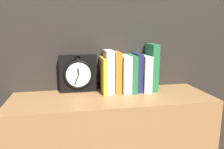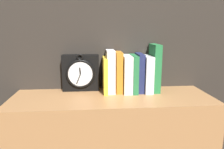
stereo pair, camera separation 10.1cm
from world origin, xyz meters
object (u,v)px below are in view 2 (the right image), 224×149
(book_slot0_yellow, at_px, (105,75))
(book_slot2_orange, at_px, (119,72))
(clock, at_px, (81,73))
(book_slot7_green, at_px, (155,68))
(book_slot6_white, at_px, (147,74))
(book_slot4_green, at_px, (134,74))
(book_slot5_navy, at_px, (139,73))
(book_slot3_white, at_px, (127,74))
(book_slot1_white, at_px, (111,71))

(book_slot0_yellow, distance_m, book_slot2_orange, 0.07)
(clock, xyz_separation_m, book_slot7_green, (0.38, -0.03, 0.03))
(clock, relative_size, book_slot6_white, 1.06)
(book_slot4_green, height_order, book_slot6_white, book_slot4_green)
(book_slot2_orange, xyz_separation_m, book_slot5_navy, (0.11, -0.00, -0.00))
(book_slot0_yellow, xyz_separation_m, book_slot2_orange, (0.07, 0.01, 0.01))
(book_slot0_yellow, distance_m, book_slot6_white, 0.21)
(clock, height_order, book_slot4_green, clock)
(book_slot3_white, distance_m, book_slot4_green, 0.04)
(book_slot7_green, bearing_deg, book_slot1_white, 179.54)
(book_slot3_white, relative_size, book_slot7_green, 0.77)
(book_slot1_white, bearing_deg, book_slot2_orange, 2.29)
(book_slot3_white, height_order, book_slot4_green, book_slot4_green)
(book_slot1_white, height_order, book_slot3_white, book_slot1_white)
(book_slot4_green, distance_m, book_slot7_green, 0.11)
(book_slot0_yellow, bearing_deg, book_slot6_white, 0.07)
(book_slot7_green, bearing_deg, book_slot4_green, -176.20)
(book_slot3_white, bearing_deg, clock, 170.44)
(book_slot3_white, height_order, book_slot6_white, book_slot3_white)
(book_slot2_orange, height_order, book_slot6_white, book_slot2_orange)
(book_slot7_green, bearing_deg, book_slot2_orange, 178.96)
(book_slot1_white, height_order, book_slot5_navy, book_slot1_white)
(book_slot2_orange, relative_size, book_slot6_white, 1.11)
(book_slot6_white, xyz_separation_m, book_slot7_green, (0.04, 0.01, 0.03))
(book_slot1_white, height_order, book_slot7_green, book_slot7_green)
(book_slot0_yellow, bearing_deg, book_slot2_orange, 8.33)
(clock, bearing_deg, book_slot5_navy, -6.20)
(book_slot4_green, bearing_deg, book_slot1_white, 175.49)
(book_slot2_orange, relative_size, book_slot7_green, 0.84)
(book_slot1_white, distance_m, book_slot3_white, 0.08)
(book_slot0_yellow, relative_size, book_slot6_white, 0.97)
(book_slot3_white, distance_m, book_slot7_green, 0.15)
(book_slot5_navy, height_order, book_slot7_green, book_slot7_green)
(book_slot1_white, height_order, book_slot6_white, book_slot1_white)
(book_slot1_white, xyz_separation_m, book_slot7_green, (0.22, -0.00, 0.01))
(clock, relative_size, book_slot4_green, 1.04)
(book_slot6_white, bearing_deg, clock, 173.28)
(book_slot4_green, height_order, book_slot5_navy, book_slot5_navy)
(book_slot1_white, bearing_deg, book_slot3_white, -5.64)
(book_slot2_orange, height_order, book_slot5_navy, book_slot2_orange)
(clock, xyz_separation_m, book_slot6_white, (0.34, -0.04, -0.00))
(book_slot3_white, bearing_deg, book_slot0_yellow, -179.65)
(book_slot2_orange, bearing_deg, book_slot5_navy, -1.46)
(clock, height_order, book_slot5_navy, same)
(book_slot5_navy, distance_m, book_slot6_white, 0.04)
(book_slot4_green, bearing_deg, book_slot3_white, 178.05)
(book_slot7_green, bearing_deg, book_slot3_white, -177.60)
(book_slot7_green, bearing_deg, book_slot6_white, -170.99)
(book_slot0_yellow, height_order, book_slot3_white, book_slot3_white)
(book_slot1_white, height_order, book_slot2_orange, book_slot1_white)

